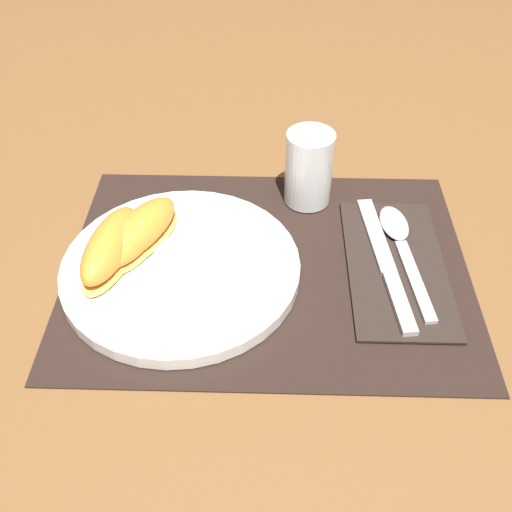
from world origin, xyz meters
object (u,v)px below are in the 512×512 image
object	(u,v)px
juice_glass	(312,172)
fork	(175,248)
plate	(185,268)
citrus_wedge_2	(114,247)
spoon	(403,237)
citrus_wedge_1	(132,240)
knife	(389,264)
citrus_wedge_0	(144,231)

from	to	relation	value
juice_glass	fork	world-z (taller)	juice_glass
plate	citrus_wedge_2	size ratio (longest dim) A/B	1.97
spoon	plate	bearing A→B (deg)	-166.67
spoon	citrus_wedge_2	distance (m)	0.34
fork	citrus_wedge_1	distance (m)	0.05
fork	citrus_wedge_1	bearing A→B (deg)	-179.24
juice_glass	citrus_wedge_2	size ratio (longest dim) A/B	0.71
knife	juice_glass	bearing A→B (deg)	124.42
knife	citrus_wedge_0	xyz separation A→B (m)	(-0.29, 0.02, 0.03)
citrus_wedge_0	citrus_wedge_2	distance (m)	0.04
citrus_wedge_1	fork	bearing A→B (deg)	0.76
spoon	citrus_wedge_0	distance (m)	0.31
citrus_wedge_0	citrus_wedge_2	xyz separation A→B (m)	(-0.03, -0.03, 0.00)
plate	citrus_wedge_0	world-z (taller)	citrus_wedge_0
juice_glass	fork	xyz separation A→B (m)	(-0.16, -0.12, -0.02)
plate	citrus_wedge_1	size ratio (longest dim) A/B	2.46
citrus_wedge_1	citrus_wedge_2	distance (m)	0.02
citrus_wedge_1	citrus_wedge_2	size ratio (longest dim) A/B	0.80
fork	citrus_wedge_0	xyz separation A→B (m)	(-0.04, 0.01, 0.01)
citrus_wedge_1	citrus_wedge_2	xyz separation A→B (m)	(-0.02, -0.02, 0.00)
fork	plate	bearing A→B (deg)	-59.88
spoon	citrus_wedge_1	size ratio (longest dim) A/B	1.75
juice_glass	citrus_wedge_1	bearing A→B (deg)	-149.76
juice_glass	citrus_wedge_1	size ratio (longest dim) A/B	0.88
plate	knife	world-z (taller)	plate
juice_glass	citrus_wedge_0	size ratio (longest dim) A/B	0.73
plate	juice_glass	bearing A→B (deg)	44.01
knife	citrus_wedge_0	distance (m)	0.29
citrus_wedge_2	juice_glass	bearing A→B (deg)	31.35
juice_glass	fork	bearing A→B (deg)	-142.97
spoon	knife	bearing A→B (deg)	-115.76
knife	fork	bearing A→B (deg)	178.74
plate	citrus_wedge_0	bearing A→B (deg)	144.00
citrus_wedge_2	knife	bearing A→B (deg)	2.00
juice_glass	knife	bearing A→B (deg)	-55.58
juice_glass	fork	distance (m)	0.20
plate	citrus_wedge_2	xyz separation A→B (m)	(-0.08, 0.01, 0.03)
spoon	fork	bearing A→B (deg)	-171.75
plate	juice_glass	distance (m)	0.21
juice_glass	knife	world-z (taller)	juice_glass
knife	citrus_wedge_2	xyz separation A→B (m)	(-0.31, -0.01, 0.03)
knife	citrus_wedge_1	world-z (taller)	citrus_wedge_1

